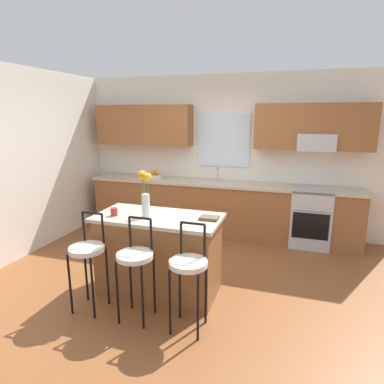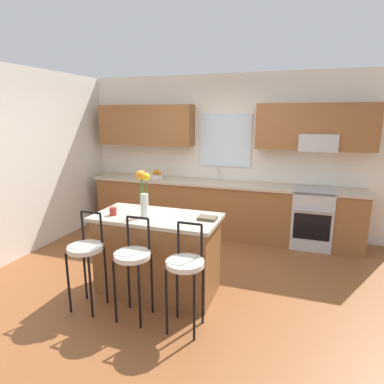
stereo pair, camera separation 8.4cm
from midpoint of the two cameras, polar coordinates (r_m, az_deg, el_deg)
name	(u,v)px [view 1 (the left image)]	position (r m, az deg, el deg)	size (l,w,h in m)	color
ground_plane	(187,279)	(4.25, -1.40, -15.01)	(14.00, 14.00, 0.00)	brown
wall_left	(31,161)	(5.44, -26.86, 4.82)	(0.12, 4.60, 2.70)	silver
back_wall_assembly	(225,146)	(5.67, 5.42, 8.12)	(5.60, 0.50, 2.70)	silver
counter_run	(219,208)	(5.60, 4.27, -2.83)	(4.56, 0.64, 0.92)	brown
sink_faucet	(218,172)	(5.62, 4.10, 3.46)	(0.02, 0.13, 0.23)	#B7BABC
oven_range	(310,217)	(5.45, 19.63, -4.12)	(0.60, 0.64, 0.92)	#B7BABC
kitchen_island	(159,254)	(3.83, -6.51, -10.72)	(1.42, 0.70, 0.92)	brown
bar_stool_near	(87,253)	(3.58, -18.57, -10.15)	(0.36, 0.36, 1.04)	black
bar_stool_middle	(135,260)	(3.30, -10.66, -11.70)	(0.36, 0.36, 1.04)	black
bar_stool_far	(189,268)	(3.10, -1.41, -13.21)	(0.36, 0.36, 1.04)	black
flower_vase	(145,191)	(3.58, -8.97, 0.24)	(0.14, 0.15, 0.53)	silver
mug_ceramic	(114,212)	(3.76, -14.18, -3.38)	(0.08, 0.08, 0.09)	#A52D28
cookbook	(209,218)	(3.52, 2.35, -4.58)	(0.20, 0.15, 0.03)	brown
fruit_bowl_oranges	(155,175)	(5.86, -6.87, 2.91)	(0.24, 0.24, 0.16)	silver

